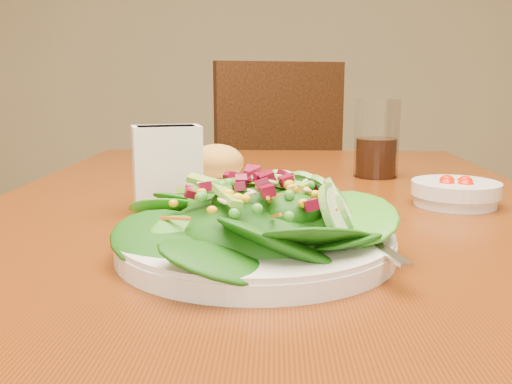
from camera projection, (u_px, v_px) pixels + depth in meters
dining_table at (273, 275)px, 0.86m from camera, size 0.90×1.40×0.75m
chair_far at (264, 199)px, 1.98m from camera, size 0.60×0.60×0.99m
salad_plate at (265, 225)px, 0.62m from camera, size 0.31×0.30×0.09m
bread_plate at (217, 170)px, 1.00m from camera, size 0.15×0.15×0.08m
tomato_bowl at (455, 192)px, 0.86m from camera, size 0.13×0.13×0.04m
drinking_glass at (377, 144)px, 1.11m from camera, size 0.09×0.09×0.15m
napkin_holder at (167, 167)px, 0.82m from camera, size 0.11×0.08×0.12m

